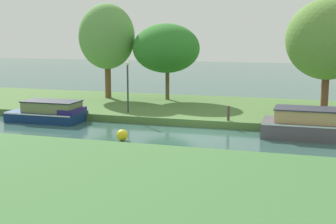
% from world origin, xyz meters
% --- Properties ---
extents(ground_plane, '(120.00, 120.00, 0.00)m').
position_xyz_m(ground_plane, '(0.00, 0.00, 0.00)').
color(ground_plane, '#34574F').
extents(riverbank_far, '(72.00, 10.00, 0.40)m').
position_xyz_m(riverbank_far, '(0.00, 7.00, 0.20)').
color(riverbank_far, '#4B7036').
rests_on(riverbank_far, ground_plane).
extents(riverbank_near, '(72.00, 10.00, 0.40)m').
position_xyz_m(riverbank_near, '(0.00, -9.00, 0.20)').
color(riverbank_near, '#416F3A').
rests_on(riverbank_near, ground_plane).
extents(slate_barge, '(4.78, 2.31, 1.45)m').
position_xyz_m(slate_barge, '(5.74, 1.20, 0.63)').
color(slate_barge, '#4F4A52').
rests_on(slate_barge, ground_plane).
extents(navy_narrowboat, '(4.31, 2.16, 1.21)m').
position_xyz_m(navy_narrowboat, '(-8.80, 1.20, 0.53)').
color(navy_narrowboat, navy).
rests_on(navy_narrowboat, ground_plane).
extents(willow_tree_left, '(4.07, 3.51, 6.72)m').
position_xyz_m(willow_tree_left, '(-8.53, 8.73, 4.78)').
color(willow_tree_left, brown).
rests_on(willow_tree_left, riverbank_far).
extents(willow_tree_centre, '(4.65, 4.33, 5.30)m').
position_xyz_m(willow_tree_centre, '(-4.14, 8.87, 4.00)').
color(willow_tree_centre, brown).
rests_on(willow_tree_centre, riverbank_far).
extents(willow_tree_right, '(4.75, 4.61, 6.58)m').
position_xyz_m(willow_tree_right, '(6.35, 6.23, 4.67)').
color(willow_tree_right, brown).
rests_on(willow_tree_right, riverbank_far).
extents(lamp_post, '(0.24, 0.24, 3.02)m').
position_xyz_m(lamp_post, '(-4.71, 3.18, 2.29)').
color(lamp_post, '#333338').
rests_on(lamp_post, riverbank_far).
extents(mooring_post_near, '(0.15, 0.15, 0.80)m').
position_xyz_m(mooring_post_near, '(1.42, 2.32, 0.80)').
color(mooring_post_near, '#473930').
rests_on(mooring_post_near, riverbank_far).
extents(channel_buoy, '(0.54, 0.54, 0.54)m').
position_xyz_m(channel_buoy, '(-2.85, -2.19, 0.27)').
color(channel_buoy, yellow).
rests_on(channel_buoy, ground_plane).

